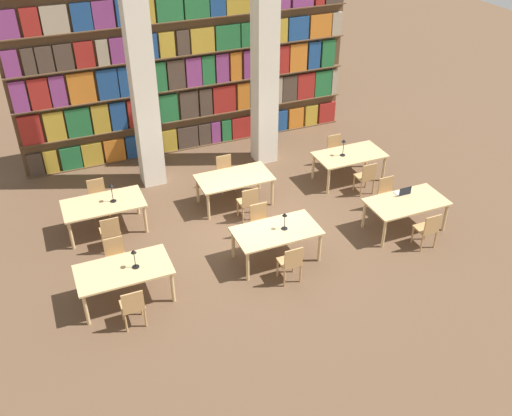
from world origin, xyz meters
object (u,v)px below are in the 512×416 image
chair_7 (98,196)px  reading_table_1 (276,233)px  chair_0 (133,306)px  desk_lamp_1 (285,218)px  pillar_center (265,55)px  chair_1 (116,257)px  reading_table_2 (406,204)px  desk_lamp_3 (344,145)px  reading_table_0 (124,272)px  desk_lamp_0 (134,256)px  chair_2 (291,262)px  chair_6 (110,231)px  chair_10 (366,177)px  pillar_left (141,72)px  chair_9 (225,172)px  chair_11 (336,150)px  desk_lamp_2 (112,190)px  chair_3 (261,222)px  chair_5 (387,194)px  chair_8 (248,202)px  reading_table_5 (349,157)px  reading_table_4 (234,180)px  chair_4 (428,229)px  laptop (403,192)px  reading_table_3 (104,206)px

chair_7 → reading_table_1: bearing=134.5°
chair_0 → desk_lamp_1: 3.56m
pillar_center → chair_1: 6.50m
reading_table_2 → pillar_center: bearing=110.2°
chair_1 → desk_lamp_3: desk_lamp_3 is taller
reading_table_0 → desk_lamp_1: bearing=0.2°
desk_lamp_0 → chair_2: desk_lamp_0 is taller
chair_6 → chair_7: same height
chair_1 → reading_table_2: chair_1 is taller
chair_1 → chair_6: same height
chair_6 → chair_10: bearing=-1.0°
chair_0 → desk_lamp_3: 7.00m
pillar_left → chair_10: (4.83, -2.71, -2.51)m
chair_6 → chair_10: same height
chair_9 → chair_11: (3.18, -0.05, 0.00)m
reading_table_0 → chair_9: size_ratio=2.03×
desk_lamp_0 → chair_7: bearing=93.4°
reading_table_2 → desk_lamp_2: size_ratio=3.96×
chair_3 → chair_10: bearing=-166.0°
chair_5 → chair_1: bearing=-0.7°
pillar_left → desk_lamp_3: (4.58, -1.92, -1.93)m
reading_table_0 → chair_0: chair_0 is taller
chair_1 → desk_lamp_1: (3.43, -0.77, 0.54)m
chair_7 → chair_8: 3.60m
desk_lamp_1 → desk_lamp_2: bearing=141.6°
reading_table_2 → chair_8: size_ratio=2.03×
reading_table_2 → reading_table_5: bearing=90.7°
chair_6 → chair_7: 1.56m
pillar_left → desk_lamp_3: size_ratio=13.08×
chair_0 → desk_lamp_0: 0.96m
reading_table_2 → chair_8: chair_8 is taller
reading_table_4 → chair_4: bearing=-45.4°
reading_table_1 → desk_lamp_2: bearing=140.2°
chair_3 → laptop: laptop is taller
chair_0 → chair_5: 6.66m
chair_8 → reading_table_2: bearing=-28.9°
chair_11 → desk_lamp_1: bearing=46.2°
reading_table_3 → desk_lamp_3: size_ratio=3.95×
reading_table_5 → chair_11: size_ratio=2.03×
desk_lamp_0 → reading_table_5: 6.64m
reading_table_0 → desk_lamp_3: 6.65m
desk_lamp_2 → chair_11: desk_lamp_2 is taller
desk_lamp_3 → chair_6: bearing=-173.7°
chair_1 → chair_8: bearing=-164.8°
chair_4 → chair_5: bearing=90.0°
chair_7 → chair_9: size_ratio=1.00×
reading_table_2 → desk_lamp_3: desk_lamp_3 is taller
chair_5 → reading_table_3: (-6.41, 1.81, 0.19)m
reading_table_3 → chair_2: bearing=-46.0°
chair_4 → reading_table_0: bearing=172.4°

